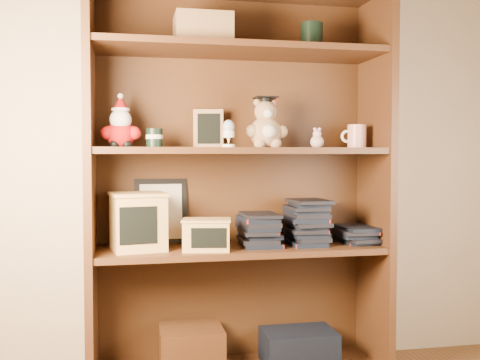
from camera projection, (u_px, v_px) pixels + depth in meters
The scene contains 16 objects.
bookcase at pixel (237, 189), 2.31m from camera, with size 1.20×0.35×1.60m.
shelf_lower at pixel (240, 250), 2.27m from camera, with size 1.14×0.33×0.02m.
shelf_upper at pixel (240, 151), 2.25m from camera, with size 1.14×0.33×0.02m.
santa_plush at pixel (121, 127), 2.15m from camera, with size 0.15×0.11×0.22m.
teachers_tin at pixel (154, 138), 2.18m from camera, with size 0.07×0.07×0.07m.
chalkboard_plaque at pixel (208, 129), 2.34m from camera, with size 0.13×0.08×0.16m.
egg_cup at pixel (229, 133), 2.17m from camera, with size 0.05×0.05×0.11m.
grad_teddy_bear at pixel (266, 128), 2.26m from camera, with size 0.17×0.15×0.21m.
pink_figurine at pixel (317, 140), 2.32m from camera, with size 0.06×0.06×0.09m.
teacher_mug at pixel (356, 136), 2.35m from camera, with size 0.11×0.08×0.10m.
certificate_frame at pixel (161, 211), 2.34m from camera, with size 0.22×0.06×0.27m.
treats_box at pixel (138, 221), 2.19m from camera, with size 0.24×0.24×0.22m.
pencils_box at pixel (207, 234), 2.18m from camera, with size 0.21×0.17×0.12m.
book_stack_left at pixel (259, 230), 2.28m from camera, with size 0.14×0.20×0.13m.
book_stack_mid at pixel (307, 221), 2.32m from camera, with size 0.14×0.20×0.19m.
book_stack_right at pixel (356, 233), 2.37m from camera, with size 0.14×0.20×0.08m.
Camera 1 is at (-0.47, -0.91, 0.92)m, focal length 42.00 mm.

